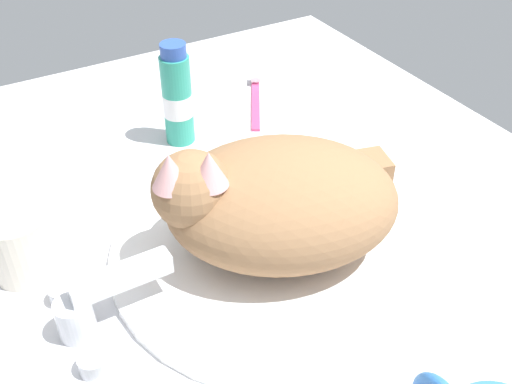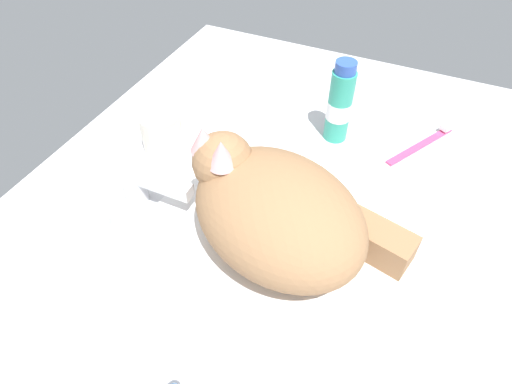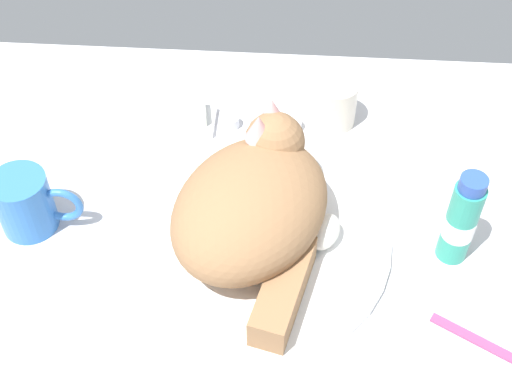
{
  "view_description": "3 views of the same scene",
  "coord_description": "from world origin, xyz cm",
  "views": [
    {
      "loc": [
        -41.33,
        26.93,
        46.24
      ],
      "look_at": [
        2.8,
        1.45,
        6.97
      ],
      "focal_mm": 42.92,
      "sensor_mm": 36.0,
      "label": 1
    },
    {
      "loc": [
        -33.05,
        -12.01,
        47.17
      ],
      "look_at": [
        2.05,
        3.95,
        7.24
      ],
      "focal_mm": 30.29,
      "sensor_mm": 36.0,
      "label": 2
    },
    {
      "loc": [
        4.72,
        -57.97,
        74.37
      ],
      "look_at": [
        0.58,
        1.91,
        7.93
      ],
      "focal_mm": 49.74,
      "sensor_mm": 36.0,
      "label": 3
    }
  ],
  "objects": [
    {
      "name": "sink_basin",
      "position": [
        0.0,
        0.0,
        0.52
      ],
      "size": [
        37.02,
        37.02,
        1.04
      ],
      "primitive_type": "cylinder",
      "color": "white",
      "rests_on": "ground_plane"
    },
    {
      "name": "toothpaste_bottle",
      "position": [
        26.28,
        -0.24,
        6.65
      ],
      "size": [
        4.03,
        4.03,
        14.25
      ],
      "color": "teal",
      "rests_on": "ground_plane"
    },
    {
      "name": "soap_bar",
      "position": [
        -11.68,
        22.67,
        2.41
      ],
      "size": [
        6.96,
        6.01,
        2.42
      ],
      "primitive_type": "cube",
      "rotation": [
        0.0,
        0.0,
        0.18
      ],
      "color": "silver",
      "rests_on": "soap_dish"
    },
    {
      "name": "toothbrush",
      "position": [
        30.5,
        -14.46,
        0.52
      ],
      "size": [
        14.24,
        8.92,
        1.6
      ],
      "color": "#D83F72",
      "rests_on": "ground_plane"
    },
    {
      "name": "ground_plane",
      "position": [
        0.0,
        0.0,
        -1.5
      ],
      "size": [
        110.0,
        82.5,
        3.0
      ],
      "primitive_type": "cube",
      "color": "silver"
    },
    {
      "name": "soap_dish",
      "position": [
        -11.68,
        22.67,
        0.6
      ],
      "size": [
        9.0,
        6.4,
        1.2
      ],
      "primitive_type": "cube",
      "color": "white",
      "rests_on": "ground_plane"
    },
    {
      "name": "faucet",
      "position": [
        0.0,
        20.96,
        2.76
      ],
      "size": [
        12.39,
        11.59,
        6.08
      ],
      "color": "silver",
      "rests_on": "ground_plane"
    },
    {
      "name": "cat",
      "position": [
        0.6,
        0.54,
        7.13
      ],
      "size": [
        26.62,
        31.92,
        14.4
      ],
      "color": "#936B47",
      "rests_on": "sink_basin"
    },
    {
      "name": "rinse_cup",
      "position": [
        11.0,
        24.73,
        3.62
      ],
      "size": [
        6.61,
        6.61,
        7.23
      ],
      "color": "silver",
      "rests_on": "ground_plane"
    }
  ]
}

